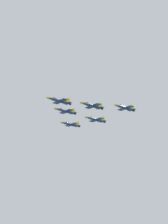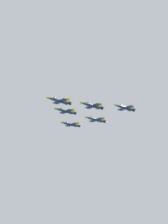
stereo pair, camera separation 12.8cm
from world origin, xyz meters
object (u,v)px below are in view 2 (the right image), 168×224
object	(u,v)px
jet_left_wingman	(92,106)
jet_left_outer	(125,108)
jet_lead	(59,101)
jet_right_wingman	(65,111)
jet_right_outer	(70,124)
jet_slot_rear	(95,119)

from	to	relation	value
jet_left_wingman	jet_left_outer	size ratio (longest dim) A/B	1.04
jet_lead	jet_left_outer	size ratio (longest dim) A/B	1.05
jet_left_wingman	jet_right_wingman	distance (m)	23.10
jet_lead	jet_left_wingman	bearing A→B (deg)	140.48
jet_right_wingman	jet_right_outer	size ratio (longest dim) A/B	1.03
jet_lead	jet_left_wingman	world-z (taller)	jet_lead
jet_lead	jet_right_wingman	world-z (taller)	jet_lead
jet_lead	jet_right_outer	bearing A→B (deg)	-138.80
jet_left_outer	jet_slot_rear	distance (m)	23.02
jet_lead	jet_slot_rear	xyz separation A→B (m)	(-19.99, 18.19, -5.18)
jet_lead	jet_slot_rear	world-z (taller)	jet_lead
jet_left_wingman	jet_slot_rear	world-z (taller)	jet_left_wingman
jet_left_wingman	jet_slot_rear	size ratio (longest dim) A/B	1.01
jet_lead	jet_right_wingman	size ratio (longest dim) A/B	1.02
jet_right_wingman	jet_right_outer	distance (m)	18.01
jet_lead	jet_left_outer	distance (m)	35.66
jet_left_wingman	jet_left_outer	world-z (taller)	jet_left_wingman
jet_left_outer	jet_right_outer	distance (m)	45.94
jet_left_wingman	jet_right_outer	bearing A→B (deg)	-110.29
jet_left_outer	jet_slot_rear	size ratio (longest dim) A/B	0.97
jet_right_outer	jet_slot_rear	distance (m)	23.05
jet_left_outer	jet_right_outer	world-z (taller)	jet_right_outer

